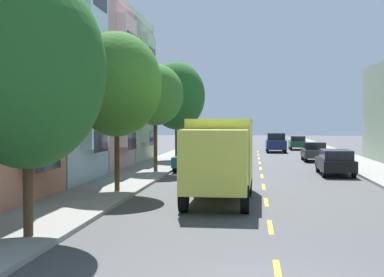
{
  "coord_description": "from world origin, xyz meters",
  "views": [
    {
      "loc": [
        -0.53,
        -9.34,
        3.17
      ],
      "look_at": [
        -3.61,
        18.24,
        2.27
      ],
      "focal_mm": 51.03,
      "sensor_mm": 36.0,
      "label": 1
    }
  ],
  "objects_px": {
    "delivery_box_truck": "(221,154)",
    "moving_navy_sedan": "(276,142)",
    "parked_sedan_burgundy": "(208,150)",
    "parked_wagon_black": "(335,162)",
    "parked_hatchback_red": "(211,146)",
    "parked_wagon_teal": "(192,158)",
    "parked_hatchback_forest": "(297,143)",
    "parked_sedan_sky": "(216,144)",
    "street_tree_second": "(117,84)",
    "street_tree_farthest": "(177,96)",
    "parked_hatchback_charcoal": "(314,152)",
    "street_tree_third": "(155,95)",
    "street_tree_nearest": "(27,69)"
  },
  "relations": [
    {
      "from": "street_tree_third",
      "to": "parked_wagon_teal",
      "type": "distance_m",
      "value": 4.88
    },
    {
      "from": "street_tree_third",
      "to": "parked_hatchback_red",
      "type": "distance_m",
      "value": 19.12
    },
    {
      "from": "parked_sedan_sky",
      "to": "parked_hatchback_red",
      "type": "bearing_deg",
      "value": -90.35
    },
    {
      "from": "street_tree_second",
      "to": "parked_hatchback_charcoal",
      "type": "xyz_separation_m",
      "value": [
        10.66,
        20.22,
        -3.99
      ]
    },
    {
      "from": "delivery_box_truck",
      "to": "parked_sedan_sky",
      "type": "xyz_separation_m",
      "value": [
        -2.61,
        35.82,
        -1.11
      ]
    },
    {
      "from": "street_tree_third",
      "to": "street_tree_second",
      "type": "bearing_deg",
      "value": -90.0
    },
    {
      "from": "delivery_box_truck",
      "to": "parked_hatchback_red",
      "type": "relative_size",
      "value": 1.83
    },
    {
      "from": "street_tree_farthest",
      "to": "parked_wagon_teal",
      "type": "xyz_separation_m",
      "value": [
        1.97,
        -7.35,
        -4.3
      ]
    },
    {
      "from": "parked_hatchback_red",
      "to": "moving_navy_sedan",
      "type": "relative_size",
      "value": 0.84
    },
    {
      "from": "parked_sedan_sky",
      "to": "parked_wagon_teal",
      "type": "distance_m",
      "value": 22.72
    },
    {
      "from": "parked_wagon_teal",
      "to": "parked_hatchback_forest",
      "type": "xyz_separation_m",
      "value": [
        8.78,
        25.8,
        -0.05
      ]
    },
    {
      "from": "street_tree_farthest",
      "to": "street_tree_second",
      "type": "bearing_deg",
      "value": -90.0
    },
    {
      "from": "street_tree_nearest",
      "to": "delivery_box_truck",
      "type": "distance_m",
      "value": 9.54
    },
    {
      "from": "street_tree_farthest",
      "to": "parked_hatchback_red",
      "type": "bearing_deg",
      "value": 77.94
    },
    {
      "from": "street_tree_second",
      "to": "moving_navy_sedan",
      "type": "xyz_separation_m",
      "value": [
        8.2,
        32.58,
        -3.76
      ]
    },
    {
      "from": "parked_wagon_teal",
      "to": "parked_hatchback_forest",
      "type": "bearing_deg",
      "value": 71.21
    },
    {
      "from": "street_tree_nearest",
      "to": "street_tree_third",
      "type": "bearing_deg",
      "value": 90.0
    },
    {
      "from": "delivery_box_truck",
      "to": "parked_wagon_teal",
      "type": "xyz_separation_m",
      "value": [
        -2.64,
        13.11,
        -1.05
      ]
    },
    {
      "from": "street_tree_second",
      "to": "parked_hatchback_forest",
      "type": "height_order",
      "value": "street_tree_second"
    },
    {
      "from": "delivery_box_truck",
      "to": "moving_navy_sedan",
      "type": "relative_size",
      "value": 1.55
    },
    {
      "from": "parked_sedan_burgundy",
      "to": "street_tree_second",
      "type": "bearing_deg",
      "value": -95.37
    },
    {
      "from": "parked_hatchback_charcoal",
      "to": "street_tree_farthest",
      "type": "bearing_deg",
      "value": -173.02
    },
    {
      "from": "parked_wagon_teal",
      "to": "moving_navy_sedan",
      "type": "xyz_separation_m",
      "value": [
        6.23,
        21.01,
        0.18
      ]
    },
    {
      "from": "moving_navy_sedan",
      "to": "parked_wagon_teal",
      "type": "bearing_deg",
      "value": -106.52
    },
    {
      "from": "parked_hatchback_red",
      "to": "parked_hatchback_forest",
      "type": "bearing_deg",
      "value": 46.63
    },
    {
      "from": "street_tree_farthest",
      "to": "parked_wagon_black",
      "type": "height_order",
      "value": "street_tree_farthest"
    },
    {
      "from": "street_tree_third",
      "to": "parked_hatchback_forest",
      "type": "height_order",
      "value": "street_tree_third"
    },
    {
      "from": "parked_sedan_burgundy",
      "to": "parked_wagon_black",
      "type": "bearing_deg",
      "value": -57.5
    },
    {
      "from": "street_tree_second",
      "to": "moving_navy_sedan",
      "type": "bearing_deg",
      "value": 75.87
    },
    {
      "from": "parked_hatchback_red",
      "to": "parked_wagon_black",
      "type": "distance_m",
      "value": 20.8
    },
    {
      "from": "parked_wagon_teal",
      "to": "moving_navy_sedan",
      "type": "height_order",
      "value": "moving_navy_sedan"
    },
    {
      "from": "parked_sedan_sky",
      "to": "parked_hatchback_forest",
      "type": "height_order",
      "value": "parked_hatchback_forest"
    },
    {
      "from": "parked_wagon_black",
      "to": "moving_navy_sedan",
      "type": "bearing_deg",
      "value": 95.96
    },
    {
      "from": "street_tree_third",
      "to": "parked_wagon_black",
      "type": "relative_size",
      "value": 1.37
    },
    {
      "from": "parked_hatchback_red",
      "to": "parked_wagon_teal",
      "type": "distance_m",
      "value": 16.49
    },
    {
      "from": "street_tree_farthest",
      "to": "parked_hatchback_red",
      "type": "height_order",
      "value": "street_tree_farthest"
    },
    {
      "from": "parked_hatchback_red",
      "to": "parked_hatchback_forest",
      "type": "xyz_separation_m",
      "value": [
        8.79,
        9.31,
        0.0
      ]
    },
    {
      "from": "street_tree_third",
      "to": "parked_hatchback_red",
      "type": "bearing_deg",
      "value": 84.0
    },
    {
      "from": "delivery_box_truck",
      "to": "moving_navy_sedan",
      "type": "xyz_separation_m",
      "value": [
        3.6,
        34.12,
        -0.87
      ]
    },
    {
      "from": "street_tree_second",
      "to": "parked_hatchback_red",
      "type": "height_order",
      "value": "street_tree_second"
    },
    {
      "from": "parked_sedan_burgundy",
      "to": "parked_sedan_sky",
      "type": "relative_size",
      "value": 1.0
    },
    {
      "from": "delivery_box_truck",
      "to": "parked_wagon_black",
      "type": "height_order",
      "value": "delivery_box_truck"
    },
    {
      "from": "street_tree_third",
      "to": "parked_hatchback_forest",
      "type": "bearing_deg",
      "value": 68.94
    },
    {
      "from": "parked_hatchback_red",
      "to": "parked_wagon_teal",
      "type": "relative_size",
      "value": 0.85
    },
    {
      "from": "street_tree_nearest",
      "to": "parked_hatchback_red",
      "type": "xyz_separation_m",
      "value": [
        1.95,
        37.52,
        -3.76
      ]
    },
    {
      "from": "street_tree_second",
      "to": "parked_sedan_sky",
      "type": "height_order",
      "value": "street_tree_second"
    },
    {
      "from": "street_tree_third",
      "to": "street_tree_farthest",
      "type": "bearing_deg",
      "value": 90.0
    },
    {
      "from": "street_tree_farthest",
      "to": "parked_sedan_sky",
      "type": "bearing_deg",
      "value": 82.62
    },
    {
      "from": "street_tree_second",
      "to": "parked_sedan_sky",
      "type": "xyz_separation_m",
      "value": [
        1.99,
        34.28,
        -4.0
      ]
    },
    {
      "from": "parked_hatchback_red",
      "to": "parked_hatchback_charcoal",
      "type": "relative_size",
      "value": 1.01
    }
  ]
}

